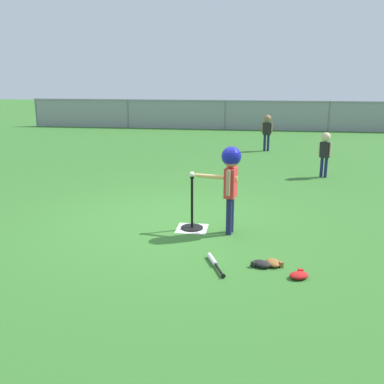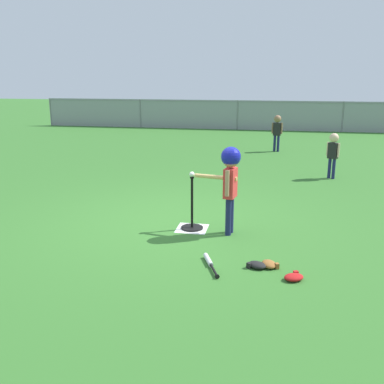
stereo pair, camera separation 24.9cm
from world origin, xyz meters
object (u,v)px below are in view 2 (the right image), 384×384
(baseball_on_tee, at_px, (192,174))
(glove_by_plate, at_px, (269,264))
(glove_tossed_aside, at_px, (294,277))
(fielder_deep_right, at_px, (333,150))
(batter_child, at_px, (230,173))
(batting_tee, at_px, (192,220))
(fielder_near_left, at_px, (277,128))
(spare_bat_silver, at_px, (209,262))
(glove_near_bats, at_px, (257,265))

(baseball_on_tee, relative_size, glove_by_plate, 0.28)
(baseball_on_tee, relative_size, glove_tossed_aside, 0.27)
(fielder_deep_right, bearing_deg, batter_child, -115.49)
(batting_tee, bearing_deg, fielder_near_left, 80.31)
(batter_child, bearing_deg, batting_tee, 169.26)
(fielder_deep_right, bearing_deg, spare_bat_silver, -111.49)
(spare_bat_silver, bearing_deg, baseball_on_tee, 109.92)
(fielder_deep_right, relative_size, spare_bat_silver, 1.65)
(batter_child, xyz_separation_m, glove_near_bats, (0.44, -1.07, -0.84))
(fielder_near_left, bearing_deg, glove_near_bats, -91.37)
(fielder_deep_right, xyz_separation_m, glove_tossed_aside, (-0.95, -5.08, -0.59))
(baseball_on_tee, distance_m, glove_near_bats, 1.72)
(baseball_on_tee, xyz_separation_m, spare_bat_silver, (0.43, -1.19, -0.78))
(batting_tee, distance_m, spare_bat_silver, 1.27)
(glove_tossed_aside, bearing_deg, baseball_on_tee, 134.47)
(baseball_on_tee, height_order, fielder_near_left, fielder_near_left)
(glove_by_plate, bearing_deg, glove_near_bats, -160.71)
(batting_tee, bearing_deg, glove_near_bats, -50.11)
(glove_near_bats, relative_size, glove_tossed_aside, 1.00)
(glove_near_bats, height_order, glove_tossed_aside, same)
(glove_tossed_aside, bearing_deg, batter_child, 122.82)
(fielder_near_left, distance_m, glove_by_plate, 8.03)
(baseball_on_tee, distance_m, fielder_deep_right, 4.35)
(glove_near_bats, bearing_deg, spare_bat_silver, -178.67)
(baseball_on_tee, distance_m, glove_by_plate, 1.77)
(baseball_on_tee, xyz_separation_m, fielder_deep_right, (2.34, 3.66, -0.18))
(spare_bat_silver, bearing_deg, batter_child, 84.01)
(fielder_deep_right, height_order, glove_near_bats, fielder_deep_right)
(glove_near_bats, bearing_deg, batter_child, 112.23)
(batter_child, relative_size, glove_by_plate, 4.68)
(batter_child, height_order, glove_by_plate, batter_child)
(batter_child, height_order, glove_tossed_aside, batter_child)
(spare_bat_silver, relative_size, glove_tossed_aside, 2.18)
(batter_child, bearing_deg, glove_near_bats, -67.77)
(glove_by_plate, bearing_deg, batter_child, 119.62)
(baseball_on_tee, bearing_deg, spare_bat_silver, -70.08)
(batting_tee, height_order, glove_near_bats, batting_tee)
(spare_bat_silver, bearing_deg, batting_tee, 109.92)
(baseball_on_tee, distance_m, glove_tossed_aside, 2.13)
(batting_tee, height_order, batter_child, batter_child)
(baseball_on_tee, relative_size, batter_child, 0.06)
(glove_tossed_aside, bearing_deg, glove_by_plate, 132.33)
(glove_near_bats, bearing_deg, batting_tee, 129.89)
(fielder_deep_right, bearing_deg, glove_near_bats, -105.67)
(batter_child, xyz_separation_m, glove_tossed_aside, (0.85, -1.32, -0.84))
(batting_tee, relative_size, fielder_deep_right, 0.79)
(batter_child, bearing_deg, baseball_on_tee, 169.26)
(batting_tee, relative_size, batter_child, 0.63)
(spare_bat_silver, bearing_deg, glove_tossed_aside, -13.50)
(fielder_deep_right, bearing_deg, batting_tee, -122.58)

